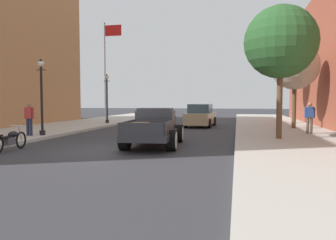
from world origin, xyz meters
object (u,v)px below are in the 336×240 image
at_px(car_background_tan, 201,116).
at_px(street_tree_second, 295,66).
at_px(street_lamp_near, 41,91).
at_px(flagpole, 107,60).
at_px(hotrod_truck_gunmetal, 155,127).
at_px(pedestrian_sidewalk_right, 310,116).
at_px(street_tree_nearest, 281,42).
at_px(motorcycle_parked, 10,139).
at_px(street_tree_third, 281,64).
at_px(pedestrian_sidewalk_left, 29,117).
at_px(street_lamp_far, 107,95).

xyz_separation_m(car_background_tan, street_tree_second, (6.17, -1.85, 3.31)).
relative_size(street_lamp_near, flagpole, 0.42).
distance_m(hotrod_truck_gunmetal, street_tree_second, 11.47).
height_order(pedestrian_sidewalk_right, street_lamp_near, street_lamp_near).
height_order(street_lamp_near, street_tree_nearest, street_tree_nearest).
height_order(car_background_tan, flagpole, flagpole).
bearing_deg(pedestrian_sidewalk_right, motorcycle_parked, -146.99).
distance_m(flagpole, street_tree_nearest, 19.49).
distance_m(motorcycle_parked, pedestrian_sidewalk_right, 14.40).
relative_size(motorcycle_parked, street_lamp_near, 0.55).
bearing_deg(motorcycle_parked, flagpole, 101.63).
bearing_deg(street_tree_nearest, car_background_tan, 119.27).
xyz_separation_m(car_background_tan, street_tree_third, (5.95, 3.20, 4.03)).
relative_size(pedestrian_sidewalk_left, pedestrian_sidewalk_right, 1.00).
distance_m(street_lamp_far, street_tree_second, 13.83).
distance_m(car_background_tan, street_tree_third, 7.87).
relative_size(street_tree_second, street_tree_third, 0.91).
height_order(flagpole, street_tree_second, flagpole).
xyz_separation_m(street_lamp_far, street_tree_second, (13.56, -2.10, 1.69)).
xyz_separation_m(pedestrian_sidewalk_left, street_tree_nearest, (12.03, 1.33, 3.45)).
height_order(motorcycle_parked, pedestrian_sidewalk_right, pedestrian_sidewalk_right).
distance_m(pedestrian_sidewalk_right, street_tree_third, 9.32).
relative_size(flagpole, street_tree_third, 1.53).
bearing_deg(car_background_tan, street_tree_third, 28.29).
bearing_deg(pedestrian_sidewalk_left, car_background_tan, 51.34).
relative_size(hotrod_truck_gunmetal, pedestrian_sidewalk_left, 3.05).
xyz_separation_m(street_lamp_far, street_tree_third, (13.35, 2.96, 2.42)).
distance_m(street_lamp_near, street_tree_third, 18.00).
height_order(street_lamp_near, street_tree_third, street_tree_third).
xyz_separation_m(motorcycle_parked, street_tree_nearest, (10.19, 5.11, 4.10)).
bearing_deg(pedestrian_sidewalk_right, street_lamp_far, 157.98).
bearing_deg(pedestrian_sidewalk_right, street_tree_third, 92.97).
bearing_deg(pedestrian_sidewalk_right, street_tree_nearest, -124.47).
bearing_deg(street_lamp_far, street_tree_third, 12.49).
distance_m(car_background_tan, flagpole, 12.02).
height_order(pedestrian_sidewalk_right, street_tree_nearest, street_tree_nearest).
bearing_deg(street_tree_third, flagpole, 171.85).
bearing_deg(pedestrian_sidewalk_left, street_lamp_far, 89.32).
xyz_separation_m(hotrod_truck_gunmetal, motorcycle_parked, (-4.88, -2.82, -0.31)).
height_order(flagpole, street_tree_third, flagpole).
xyz_separation_m(car_background_tan, street_lamp_near, (-7.03, -9.04, 1.62)).
distance_m(pedestrian_sidewalk_right, flagpole, 19.75).
bearing_deg(motorcycle_parked, pedestrian_sidewalk_left, 115.96).
xyz_separation_m(car_background_tan, pedestrian_sidewalk_left, (-7.51, -9.39, 0.32)).
relative_size(hotrod_truck_gunmetal, street_lamp_far, 1.31).
bearing_deg(hotrod_truck_gunmetal, motorcycle_parked, -149.95).
bearing_deg(street_lamp_near, street_tree_nearest, 4.81).
bearing_deg(street_lamp_near, motorcycle_parked, -71.86).
bearing_deg(street_tree_second, hotrod_truck_gunmetal, -129.31).
height_order(motorcycle_parked, street_tree_second, street_tree_second).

